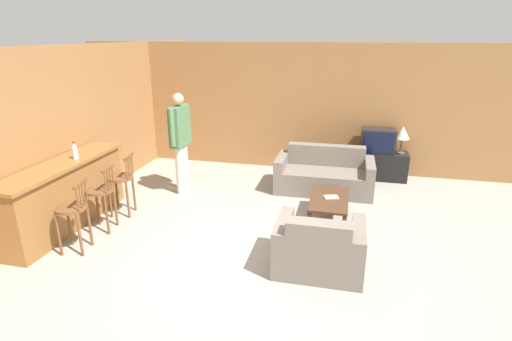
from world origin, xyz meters
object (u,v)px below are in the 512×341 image
object	(u,v)px
bar_chair_near	(73,213)
book_on_table	(331,197)
coffee_table	(329,201)
bar_chair_far	(121,182)
bar_chair_mid	(101,195)
tv_unit	(376,165)
table_lamp	(403,133)
armchair_near	(319,249)
tv	(378,141)
couch_far	(324,175)
bottle	(75,151)
person_by_window	(180,138)

from	to	relation	value
bar_chair_near	book_on_table	world-z (taller)	bar_chair_near
coffee_table	bar_chair_far	bearing A→B (deg)	-170.91
bar_chair_mid	tv_unit	world-z (taller)	bar_chair_mid
bar_chair_far	table_lamp	world-z (taller)	table_lamp
armchair_near	tv	distance (m)	3.71
bar_chair_mid	bar_chair_far	bearing A→B (deg)	90.01
armchair_near	bar_chair_mid	bearing A→B (deg)	173.48
couch_far	armchair_near	world-z (taller)	couch_far
couch_far	tv_unit	world-z (taller)	couch_far
couch_far	bottle	xyz separation A→B (m)	(-3.55, -2.11, 0.83)
armchair_near	book_on_table	size ratio (longest dim) A/B	4.30
bottle	table_lamp	bearing A→B (deg)	31.32
tv_unit	book_on_table	world-z (taller)	tv_unit
person_by_window	table_lamp	bearing A→B (deg)	21.95
coffee_table	tv_unit	bearing A→B (deg)	69.65
bar_chair_near	table_lamp	distance (m)	5.90
bar_chair_near	person_by_window	xyz separation A→B (m)	(0.55, 2.28, 0.47)
armchair_near	tv	xyz separation A→B (m)	(0.84, 3.58, 0.49)
bar_chair_mid	couch_far	world-z (taller)	bar_chair_mid
armchair_near	person_by_window	distance (m)	3.39
armchair_near	coffee_table	distance (m)	1.43
bar_chair_mid	bottle	distance (m)	0.78
bar_chair_near	person_by_window	bearing A→B (deg)	76.35
bar_chair_far	person_by_window	distance (m)	1.32
table_lamp	armchair_near	bearing A→B (deg)	-109.57
armchair_near	bottle	distance (m)	3.80
tv_unit	armchair_near	bearing A→B (deg)	-103.14
bar_chair_near	bottle	distance (m)	1.13
couch_far	bottle	size ratio (longest dim) A/B	6.66
coffee_table	table_lamp	distance (m)	2.56
person_by_window	book_on_table	bearing A→B (deg)	-12.16
armchair_near	book_on_table	distance (m)	1.44
book_on_table	person_by_window	size ratio (longest dim) A/B	0.14
bar_chair_near	bar_chair_mid	distance (m)	0.63
table_lamp	person_by_window	distance (m)	4.20
bar_chair_mid	armchair_near	size ratio (longest dim) A/B	0.93
coffee_table	armchair_near	bearing A→B (deg)	-91.52
tv	person_by_window	bearing A→B (deg)	-155.62
bar_chair_mid	bar_chair_far	distance (m)	0.56
bar_chair_mid	person_by_window	bearing A→B (deg)	71.50
bar_chair_near	bar_chair_mid	world-z (taller)	same
bar_chair_far	coffee_table	world-z (taller)	bar_chair_far
armchair_near	book_on_table	bearing A→B (deg)	87.41
tv_unit	table_lamp	size ratio (longest dim) A/B	2.23
couch_far	tv	size ratio (longest dim) A/B	2.70
bar_chair_near	table_lamp	xyz separation A→B (m)	(4.45, 3.85, 0.39)
bar_chair_far	couch_far	world-z (taller)	bar_chair_far
bar_chair_mid	bottle	bearing A→B (deg)	156.23
person_by_window	bar_chair_far	bearing A→B (deg)	-116.75
bottle	person_by_window	distance (m)	1.78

